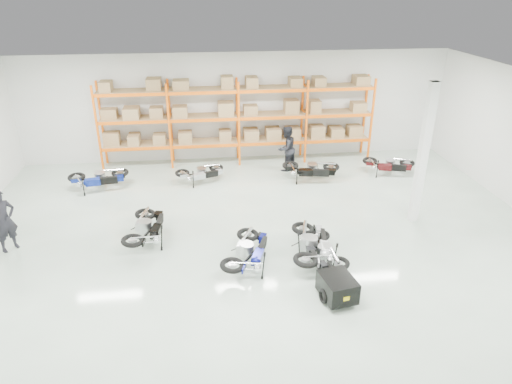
{
  "coord_description": "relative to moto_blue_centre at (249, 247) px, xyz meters",
  "views": [
    {
      "loc": [
        -1.43,
        -11.93,
        7.14
      ],
      "look_at": [
        0.09,
        0.9,
        1.1
      ],
      "focal_mm": 32.0,
      "sensor_mm": 36.0,
      "label": 1
    }
  ],
  "objects": [
    {
      "name": "moto_back_a",
      "position": [
        -5.03,
        5.68,
        -0.01
      ],
      "size": [
        2.0,
        1.22,
        1.22
      ],
      "primitive_type": null,
      "rotation": [
        0.0,
        -0.09,
        1.73
      ],
      "color": "navy",
      "rests_on": "ground"
    },
    {
      "name": "structural_column",
      "position": [
        5.58,
        1.97,
        1.67
      ],
      "size": [
        0.25,
        0.25,
        4.5
      ],
      "primitive_type": "cube",
      "color": "white",
      "rests_on": "ground"
    },
    {
      "name": "moto_back_b",
      "position": [
        -1.24,
        5.87,
        -0.08
      ],
      "size": [
        1.81,
        1.27,
        1.06
      ],
      "primitive_type": null,
      "rotation": [
        0.0,
        -0.09,
        1.88
      ],
      "color": "#A3A8AD",
      "rests_on": "ground"
    },
    {
      "name": "moto_touring_right",
      "position": [
        1.97,
        -0.15,
        -0.05
      ],
      "size": [
        1.03,
        1.82,
        1.13
      ],
      "primitive_type": null,
      "rotation": [
        0.0,
        -0.09,
        0.1
      ],
      "color": "black",
      "rests_on": "ground"
    },
    {
      "name": "moto_back_c",
      "position": [
        3.0,
        5.58,
        0.0
      ],
      "size": [
        2.07,
        1.32,
        1.24
      ],
      "primitive_type": null,
      "rotation": [
        0.0,
        -0.09,
        1.36
      ],
      "color": "black",
      "rests_on": "ground"
    },
    {
      "name": "moto_blue_centre",
      "position": [
        0.0,
        0.0,
        0.0
      ],
      "size": [
        1.56,
        2.12,
        1.24
      ],
      "primitive_type": null,
      "rotation": [
        0.0,
        -0.09,
        2.78
      ],
      "color": "#080B52",
      "rests_on": "ground"
    },
    {
      "name": "person_back",
      "position": [
        2.23,
        6.72,
        0.34
      ],
      "size": [
        1.14,
        1.1,
        1.85
      ],
      "primitive_type": "imported",
      "rotation": [
        0.0,
        0.0,
        3.8
      ],
      "color": "black",
      "rests_on": "ground"
    },
    {
      "name": "person_left",
      "position": [
        -6.8,
        1.65,
        0.35
      ],
      "size": [
        0.8,
        0.8,
        1.88
      ],
      "primitive_type": "imported",
      "rotation": [
        0.0,
        0.0,
        0.8
      ],
      "color": "black",
      "rests_on": "ground"
    },
    {
      "name": "moto_black_far_left",
      "position": [
        -2.86,
        1.64,
        -0.0
      ],
      "size": [
        1.18,
        2.01,
        1.24
      ],
      "primitive_type": null,
      "rotation": [
        0.0,
        -0.09,
        3.02
      ],
      "color": "black",
      "rests_on": "ground"
    },
    {
      "name": "trailer",
      "position": [
        1.97,
        -1.74,
        -0.2
      ],
      "size": [
        0.89,
        1.6,
        0.65
      ],
      "rotation": [
        0.0,
        0.0,
        0.18
      ],
      "color": "black",
      "rests_on": "ground"
    },
    {
      "name": "pallet_rack",
      "position": [
        0.38,
        7.92,
        1.67
      ],
      "size": [
        11.28,
        0.98,
        3.62
      ],
      "color": "#FF640D",
      "rests_on": "ground"
    },
    {
      "name": "moto_silver_left",
      "position": [
        1.8,
        0.1,
        0.02
      ],
      "size": [
        1.31,
        2.12,
        1.29
      ],
      "primitive_type": null,
      "rotation": [
        0.0,
        -0.09,
        2.97
      ],
      "color": "silver",
      "rests_on": "ground"
    },
    {
      "name": "moto_back_d",
      "position": [
        6.25,
        5.78,
        -0.05
      ],
      "size": [
        1.93,
        1.31,
        1.14
      ],
      "primitive_type": null,
      "rotation": [
        0.0,
        -0.09,
        1.3
      ],
      "color": "#3B0B0E",
      "rests_on": "ground"
    },
    {
      "name": "room",
      "position": [
        0.38,
        1.47,
        1.67
      ],
      "size": [
        18.0,
        18.0,
        18.0
      ],
      "color": "silver",
      "rests_on": "ground"
    }
  ]
}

